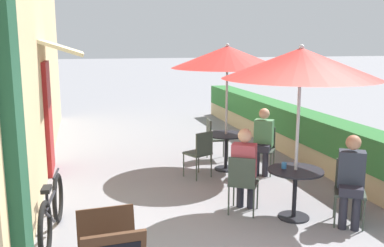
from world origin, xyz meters
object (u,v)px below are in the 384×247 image
(patio_table_mid, at_px, (226,144))
(cafe_chair_mid_right, at_px, (214,136))
(coffee_cup_near, at_px, (284,165))
(seated_patron_mid_left, at_px, (263,138))
(patio_umbrella_mid, at_px, (227,57))
(bicycle_leaning, at_px, (52,212))
(seated_patron_near_left, at_px, (245,166))
(cafe_chair_mid_left, at_px, (264,146))
(cafe_chair_near_right, at_px, (350,186))
(seated_patron_near_right, at_px, (351,177))
(patio_umbrella_near, at_px, (301,63))
(cafe_chair_near_left, at_px, (243,180))
(patio_table_near, at_px, (295,183))
(cafe_chair_mid_back, at_px, (200,150))

(patio_table_mid, relative_size, cafe_chair_mid_right, 0.89)
(coffee_cup_near, height_order, seated_patron_mid_left, seated_patron_mid_left)
(patio_umbrella_mid, height_order, bicycle_leaning, patio_umbrella_mid)
(seated_patron_near_left, relative_size, cafe_chair_mid_left, 1.44)
(seated_patron_mid_left, bearing_deg, cafe_chair_near_right, 130.96)
(seated_patron_near_right, height_order, cafe_chair_mid_left, seated_patron_near_right)
(cafe_chair_mid_left, xyz_separation_m, bicycle_leaning, (-3.74, -1.91, -0.16))
(patio_umbrella_near, distance_m, patio_umbrella_mid, 2.46)
(cafe_chair_mid_right, bearing_deg, seated_patron_near_right, 17.08)
(seated_patron_near_left, height_order, patio_table_mid, seated_patron_near_left)
(coffee_cup_near, relative_size, bicycle_leaning, 0.05)
(seated_patron_mid_left, relative_size, bicycle_leaning, 0.72)
(seated_patron_near_left, bearing_deg, bicycle_leaning, -143.59)
(seated_patron_near_left, height_order, bicycle_leaning, seated_patron_near_left)
(patio_umbrella_near, distance_m, cafe_chair_near_right, 1.81)
(cafe_chair_near_left, relative_size, seated_patron_near_right, 0.70)
(patio_table_near, distance_m, cafe_chair_near_right, 0.73)
(seated_patron_near_left, bearing_deg, seated_patron_mid_left, 89.66)
(cafe_chair_mid_left, bearing_deg, seated_patron_near_right, 127.73)
(patio_table_near, xyz_separation_m, patio_umbrella_mid, (-0.17, 2.46, 1.66))
(cafe_chair_near_left, distance_m, patio_umbrella_mid, 2.75)
(seated_patron_near_left, height_order, cafe_chair_near_right, seated_patron_near_left)
(cafe_chair_near_right, bearing_deg, cafe_chair_mid_back, -27.14)
(patio_umbrella_near, distance_m, seated_patron_near_left, 1.66)
(patio_table_mid, height_order, cafe_chair_mid_back, cafe_chair_mid_back)
(cafe_chair_near_left, relative_size, seated_patron_near_left, 0.70)
(patio_umbrella_near, xyz_separation_m, cafe_chair_mid_back, (-0.79, 2.08, -1.66))
(cafe_chair_near_right, distance_m, patio_umbrella_mid, 3.34)
(seated_patron_near_right, distance_m, bicycle_leaning, 3.93)
(cafe_chair_near_left, relative_size, seated_patron_mid_left, 0.70)
(patio_umbrella_near, height_order, patio_table_mid, patio_umbrella_near)
(cafe_chair_near_right, distance_m, cafe_chair_mid_back, 2.80)
(patio_umbrella_near, distance_m, patio_table_mid, 2.97)
(cafe_chair_near_left, xyz_separation_m, bicycle_leaning, (-2.61, -0.12, -0.16))
(patio_table_mid, bearing_deg, seated_patron_mid_left, -37.66)
(seated_patron_near_left, height_order, cafe_chair_mid_left, seated_patron_near_left)
(patio_table_near, xyz_separation_m, patio_table_mid, (-0.17, 2.46, 0.00))
(patio_table_mid, distance_m, cafe_chair_mid_right, 0.73)
(seated_patron_near_right, bearing_deg, seated_patron_mid_left, -53.77)
(bicycle_leaning, bearing_deg, cafe_chair_mid_right, 49.20)
(patio_umbrella_near, bearing_deg, cafe_chair_near_left, 154.27)
(patio_table_mid, bearing_deg, patio_umbrella_near, -86.12)
(cafe_chair_near_right, relative_size, seated_patron_mid_left, 0.70)
(cafe_chair_near_left, height_order, seated_patron_near_right, seated_patron_near_right)
(cafe_chair_near_left, bearing_deg, seated_patron_near_right, 1.62)
(patio_umbrella_mid, distance_m, cafe_chair_mid_back, 1.81)
(patio_table_near, relative_size, bicycle_leaning, 0.44)
(cafe_chair_near_right, relative_size, cafe_chair_mid_left, 1.00)
(patio_table_near, xyz_separation_m, seated_patron_near_left, (-0.60, 0.41, 0.17))
(cafe_chair_mid_left, bearing_deg, bicycle_leaning, 61.97)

